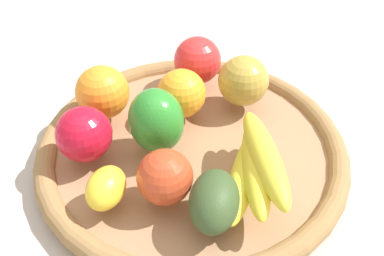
% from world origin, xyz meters
% --- Properties ---
extents(ground_plane, '(2.40, 2.40, 0.00)m').
position_xyz_m(ground_plane, '(0.00, 0.00, 0.00)').
color(ground_plane, '#B7ACA3').
rests_on(ground_plane, ground).
extents(basket, '(0.44, 0.44, 0.03)m').
position_xyz_m(basket, '(0.00, 0.00, 0.02)').
color(basket, '#A17653').
rests_on(basket, ground_plane).
extents(lemon_0, '(0.07, 0.08, 0.04)m').
position_xyz_m(lemon_0, '(0.14, 0.06, 0.06)').
color(lemon_0, yellow).
rests_on(lemon_0, basket).
extents(apple_2, '(0.10, 0.10, 0.07)m').
position_xyz_m(apple_2, '(0.14, -0.03, 0.07)').
color(apple_2, red).
rests_on(apple_2, basket).
extents(banana_bunch, '(0.13, 0.17, 0.06)m').
position_xyz_m(banana_bunch, '(-0.03, 0.11, 0.07)').
color(banana_bunch, yellow).
rests_on(banana_bunch, basket).
extents(bell_pepper, '(0.08, 0.09, 0.09)m').
position_xyz_m(bell_pepper, '(0.05, -0.01, 0.08)').
color(bell_pepper, '#2B862B').
rests_on(bell_pepper, basket).
extents(orange_1, '(0.10, 0.10, 0.07)m').
position_xyz_m(orange_1, '(-0.01, -0.06, 0.07)').
color(orange_1, orange).
rests_on(orange_1, basket).
extents(apple_3, '(0.10, 0.10, 0.08)m').
position_xyz_m(apple_3, '(-0.11, -0.05, 0.07)').
color(apple_3, '#B29338').
rests_on(apple_3, basket).
extents(orange_0, '(0.11, 0.11, 0.08)m').
position_xyz_m(orange_0, '(0.09, -0.11, 0.07)').
color(orange_0, orange).
rests_on(orange_0, basket).
extents(apple_1, '(0.08, 0.08, 0.07)m').
position_xyz_m(apple_1, '(0.07, 0.08, 0.07)').
color(apple_1, '#C24021').
rests_on(apple_1, basket).
extents(apple_0, '(0.09, 0.09, 0.08)m').
position_xyz_m(apple_0, '(-0.07, -0.13, 0.07)').
color(apple_0, red).
rests_on(apple_0, basket).
extents(avocado, '(0.09, 0.10, 0.06)m').
position_xyz_m(avocado, '(0.03, 0.13, 0.06)').
color(avocado, '#344B26').
rests_on(avocado, basket).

